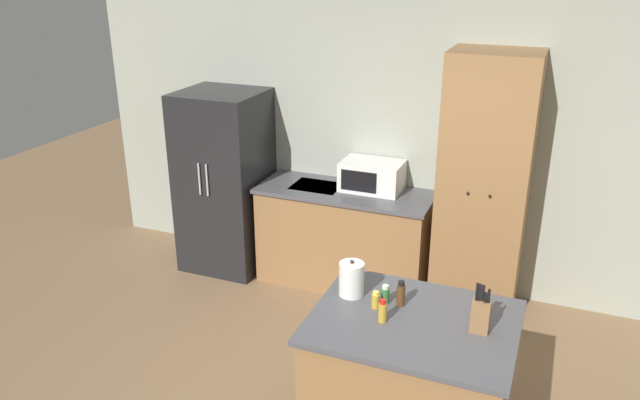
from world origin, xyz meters
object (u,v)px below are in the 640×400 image
Objects in this scene: spice_bottle_green_herb at (383,311)px; refrigerator at (225,181)px; knife_block at (481,315)px; spice_bottle_amber_oil at (401,294)px; spice_bottle_tall_dark at (376,300)px; kettle at (352,279)px; microwave at (372,176)px; pantry_cabinet at (484,188)px; spice_bottle_short_red at (385,295)px.

refrigerator is at bearing 139.37° from spice_bottle_green_herb.
knife_block is 0.51m from spice_bottle_amber_oil.
spice_bottle_tall_dark is 0.45× the size of kettle.
kettle reaches higher than spice_bottle_amber_oil.
microwave is at bearing 123.61° from knife_block.
pantry_cabinet reaches higher than microwave.
refrigerator is 7.10× the size of kettle.
spice_bottle_amber_oil is (0.09, 0.01, 0.02)m from spice_bottle_short_red.
spice_bottle_short_red is at bearing -5.70° from kettle.
spice_bottle_tall_dark is 0.22m from kettle.
knife_block is 2.13× the size of spice_bottle_green_herb.
refrigerator is at bearing 140.39° from spice_bottle_tall_dark.
kettle is at bearing 174.30° from spice_bottle_short_red.
knife_block is at bearing -12.84° from spice_bottle_amber_oil.
microwave is 4.84× the size of spice_bottle_tall_dark.
spice_bottle_amber_oil is at bearing -1.56° from kettle.
pantry_cabinet is 13.44× the size of spice_bottle_amber_oil.
pantry_cabinet is at bearing 1.77° from refrigerator.
knife_block is 0.60m from spice_bottle_short_red.
spice_bottle_short_red is at bearing -171.57° from spice_bottle_amber_oil.
microwave is 2.23m from knife_block.
spice_bottle_short_red is (-0.59, 0.10, -0.05)m from knife_block.
microwave is at bearing 109.35° from spice_bottle_green_herb.
spice_bottle_amber_oil is at bearing 8.43° from spice_bottle_short_red.
microwave reaches higher than spice_bottle_tall_dark.
spice_bottle_tall_dark is at bearing -39.61° from refrigerator.
pantry_cabinet is 7.19× the size of knife_block.
spice_bottle_short_red is (-0.34, -1.68, -0.17)m from pantry_cabinet.
pantry_cabinet is at bearing 98.03° from knife_block.
spice_bottle_short_red is 0.24m from kettle.
refrigerator is 2.68m from spice_bottle_amber_oil.
spice_bottle_tall_dark is at bearing -117.14° from spice_bottle_short_red.
spice_bottle_tall_dark is 0.08m from spice_bottle_short_red.
spice_bottle_short_red is at bearing -101.43° from pantry_cabinet.
spice_bottle_amber_oil reaches higher than spice_bottle_tall_dark.
spice_bottle_short_red is at bearing -37.84° from refrigerator.
spice_bottle_amber_oil is at bearing -36.36° from refrigerator.
spice_bottle_green_herb reaches higher than spice_bottle_tall_dark.
pantry_cabinet is 15.30× the size of spice_bottle_green_herb.
pantry_cabinet reaches higher than spice_bottle_tall_dark.
microwave is 2.20× the size of kettle.
microwave is 1.94m from spice_bottle_tall_dark.
pantry_cabinet reaches higher than knife_block.
spice_bottle_tall_dark is at bearing 122.03° from spice_bottle_green_herb.
spice_bottle_amber_oil is 0.68× the size of kettle.
pantry_cabinet is 1.80m from knife_block.
spice_bottle_tall_dark is 0.89× the size of spice_bottle_short_red.
spice_bottle_amber_oil is at bearing 77.22° from spice_bottle_green_herb.
refrigerator is 5.61× the size of knife_block.
spice_bottle_short_red is (0.65, -1.76, -0.12)m from microwave.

